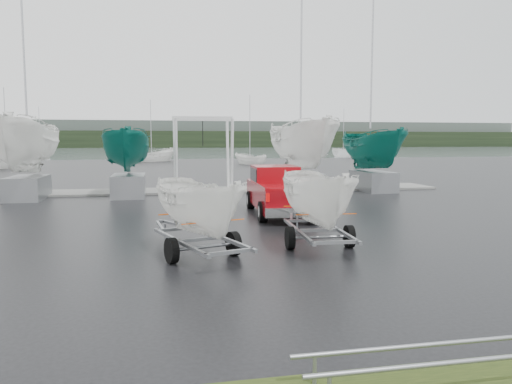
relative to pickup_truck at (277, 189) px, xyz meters
name	(u,v)px	position (x,y,z in m)	size (l,w,h in m)	color
ground_plane	(190,237)	(-3.67, -4.12, -0.95)	(120.00, 120.00, 0.00)	black
lake	(159,152)	(-3.67, 95.88, -0.95)	(300.00, 300.00, 0.00)	gray
dock	(173,191)	(-3.67, 8.88, -0.90)	(30.00, 3.00, 0.12)	gray
treeline	(157,139)	(-3.67, 165.88, 2.05)	(300.00, 8.00, 6.00)	black
far_hill	(157,134)	(-3.67, 173.88, 4.05)	(300.00, 6.00, 10.00)	#4C5651
pickup_truck	(277,189)	(0.00, 0.00, 0.00)	(2.30, 5.57, 1.81)	maroon
trailer_hitched	(319,152)	(-0.42, -6.19, 1.59)	(1.82, 3.67, 4.66)	gray
trailer_parked	(199,159)	(-3.61, -6.79, 1.45)	(2.22, 3.79, 4.38)	gray
boat_hoist	(203,143)	(-2.03, 8.88, 1.72)	(3.30, 2.18, 4.12)	silver
keelboat_0	(24,105)	(-10.67, 6.88, 3.54)	(2.82, 3.20, 11.00)	gray
keelboat_1	(127,124)	(-5.96, 7.08, 2.67)	(2.29, 3.20, 7.19)	gray
keelboat_2	(303,109)	(3.11, 6.88, 3.52)	(2.81, 3.20, 10.99)	gray
keelboat_3	(374,125)	(7.28, 7.18, 2.72)	(2.32, 3.20, 10.48)	gray
moored_boat_0	(8,168)	(-19.16, 35.38, -0.94)	(3.08, 3.12, 11.22)	white
moored_boat_1	(152,162)	(-5.01, 47.79, -0.94)	(3.78, 3.76, 11.58)	white
moored_boat_2	(250,164)	(6.26, 38.47, -0.94)	(2.71, 2.73, 10.65)	white
moored_boat_3	(343,157)	(26.11, 59.70, -0.94)	(2.50, 2.57, 11.28)	white
moored_boat_4	(41,158)	(-22.24, 65.31, -0.94)	(2.89, 2.95, 11.53)	white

